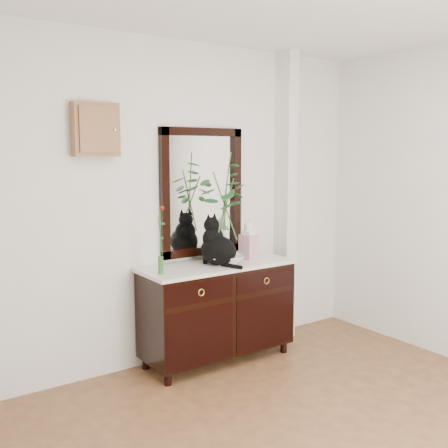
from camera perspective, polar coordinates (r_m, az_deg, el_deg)
wall_back at (r=4.51m, az=-3.59°, el=2.29°), size 3.60×0.04×2.70m
pilaster at (r=5.03m, az=6.70°, el=2.83°), size 0.12×0.20×2.70m
sideboard at (r=4.52m, az=-0.73°, el=-9.01°), size 1.33×0.52×0.82m
wall_mirror at (r=4.54m, az=-2.43°, el=3.48°), size 0.80×0.06×1.10m
key_cabinet at (r=4.08m, az=-13.80°, el=9.95°), size 0.35×0.10×0.40m
cat at (r=4.35m, az=-0.61°, el=-1.85°), size 0.37×0.41×0.40m
lotus_bowl at (r=4.42m, az=0.12°, el=-3.88°), size 0.39×0.39×0.07m
vase_branches at (r=4.35m, az=0.12°, el=1.89°), size 0.46×0.46×0.93m
bud_vase_rose at (r=4.03m, az=-6.95°, el=-1.70°), size 0.08×0.08×0.54m
ginger_jar at (r=4.62m, az=2.70°, el=-1.67°), size 0.15×0.15×0.34m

